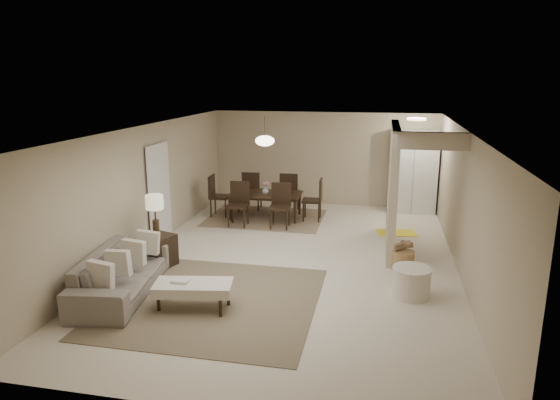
% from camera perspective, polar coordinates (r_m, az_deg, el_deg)
% --- Properties ---
extents(floor, '(9.00, 9.00, 0.00)m').
position_cam_1_polar(floor, '(9.57, 1.51, -6.97)').
color(floor, beige).
rests_on(floor, ground).
extents(ceiling, '(9.00, 9.00, 0.00)m').
position_cam_1_polar(ceiling, '(8.99, 1.61, 8.09)').
color(ceiling, white).
rests_on(ceiling, back_wall).
extents(back_wall, '(6.00, 0.00, 6.00)m').
position_cam_1_polar(back_wall, '(13.57, 4.94, 4.71)').
color(back_wall, '#BDAD8F').
rests_on(back_wall, floor).
extents(left_wall, '(0.00, 9.00, 9.00)m').
position_cam_1_polar(left_wall, '(10.15, -15.35, 1.12)').
color(left_wall, '#BDAD8F').
rests_on(left_wall, floor).
extents(right_wall, '(0.00, 9.00, 9.00)m').
position_cam_1_polar(right_wall, '(9.18, 20.33, -0.60)').
color(right_wall, '#BDAD8F').
rests_on(right_wall, floor).
extents(partition, '(0.15, 2.50, 2.50)m').
position_cam_1_polar(partition, '(10.29, 12.73, 1.44)').
color(partition, '#BDAD8F').
rests_on(partition, floor).
extents(doorway, '(0.04, 0.90, 2.04)m').
position_cam_1_polar(doorway, '(10.71, -13.69, 0.62)').
color(doorway, black).
rests_on(doorway, floor).
extents(pantry_cabinet, '(1.20, 0.55, 2.10)m').
position_cam_1_polar(pantry_cabinet, '(13.19, 14.94, 3.14)').
color(pantry_cabinet, silver).
rests_on(pantry_cabinet, floor).
extents(flush_light, '(0.44, 0.44, 0.05)m').
position_cam_1_polar(flush_light, '(12.06, 15.34, 8.92)').
color(flush_light, white).
rests_on(flush_light, ceiling).
extents(living_rug, '(3.20, 3.20, 0.01)m').
position_cam_1_polar(living_rug, '(8.03, -7.63, -11.34)').
color(living_rug, brown).
rests_on(living_rug, floor).
extents(sofa, '(2.50, 1.27, 0.70)m').
position_cam_1_polar(sofa, '(8.50, -17.64, -7.91)').
color(sofa, gray).
rests_on(sofa, floor).
extents(ottoman_bench, '(1.24, 0.73, 0.42)m').
position_cam_1_polar(ottoman_bench, '(7.70, -9.88, -9.88)').
color(ottoman_bench, beige).
rests_on(ottoman_bench, living_rug).
extents(side_table, '(0.68, 0.68, 0.59)m').
position_cam_1_polar(side_table, '(9.49, -13.82, -5.67)').
color(side_table, black).
rests_on(side_table, floor).
extents(table_lamp, '(0.32, 0.32, 0.76)m').
position_cam_1_polar(table_lamp, '(9.24, -14.13, -0.64)').
color(table_lamp, '#45301D').
rests_on(table_lamp, side_table).
extents(round_pouf, '(0.61, 0.61, 0.48)m').
position_cam_1_polar(round_pouf, '(8.29, 14.78, -9.08)').
color(round_pouf, beige).
rests_on(round_pouf, floor).
extents(wicker_basket, '(0.41, 0.41, 0.34)m').
position_cam_1_polar(wicker_basket, '(9.39, 13.87, -6.70)').
color(wicker_basket, '#9C673E').
rests_on(wicker_basket, floor).
extents(dining_rug, '(2.80, 2.10, 0.01)m').
position_cam_1_polar(dining_rug, '(12.38, -1.68, -2.05)').
color(dining_rug, '#79634B').
rests_on(dining_rug, floor).
extents(dining_table, '(1.79, 1.04, 0.62)m').
position_cam_1_polar(dining_table, '(12.30, -1.69, -0.69)').
color(dining_table, black).
rests_on(dining_table, dining_rug).
extents(dining_chairs, '(2.78, 2.05, 1.03)m').
position_cam_1_polar(dining_chairs, '(12.25, -1.69, 0.25)').
color(dining_chairs, black).
rests_on(dining_chairs, dining_rug).
extents(vase, '(0.21, 0.21, 0.17)m').
position_cam_1_polar(vase, '(12.20, -1.70, 1.10)').
color(vase, silver).
rests_on(vase, dining_table).
extents(yellow_mat, '(0.94, 0.69, 0.01)m').
position_cam_1_polar(yellow_mat, '(11.50, 13.19, -3.68)').
color(yellow_mat, yellow).
rests_on(yellow_mat, floor).
extents(pendant_light, '(0.46, 0.46, 0.71)m').
position_cam_1_polar(pendant_light, '(11.99, -1.74, 6.78)').
color(pendant_light, '#45301D').
rests_on(pendant_light, ceiling).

